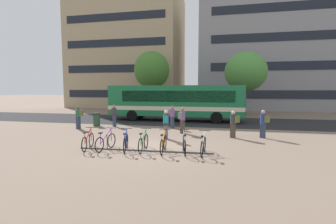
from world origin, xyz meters
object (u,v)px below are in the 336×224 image
Objects in this scene: commuter_red_pack_2 at (114,114)px; commuter_grey_pack_6 at (172,115)px; parked_bicycle_white_6 at (203,146)px; commuter_olive_pack_0 at (264,122)px; city_bus at (175,101)px; parked_bicycle_orange_4 at (163,144)px; parked_bicycle_red_0 at (88,141)px; parked_bicycle_purple_1 at (106,142)px; parked_bicycle_blue_2 at (126,143)px; parked_bicycle_silver_5 at (184,145)px; parked_bicycle_green_3 at (143,143)px; commuter_olive_pack_5 at (79,116)px; commuter_olive_pack_3 at (234,122)px; trash_bin at (97,120)px; commuter_teal_pack_4 at (166,122)px; commuter_grey_pack_1 at (182,119)px; street_tree_1 at (246,72)px; street_tree_0 at (152,70)px.

commuter_red_pack_2 reaches higher than commuter_grey_pack_6.
parked_bicycle_white_6 is 5.47m from commuter_olive_pack_0.
parked_bicycle_orange_4 is (1.60, -11.23, -1.39)m from city_bus.
commuter_olive_pack_0 is (8.63, 4.63, 0.56)m from parked_bicycle_red_0.
parked_bicycle_red_0 and parked_bicycle_purple_1 have the same top height.
parked_bicycle_silver_5 is (2.71, 0.18, 0.00)m from parked_bicycle_blue_2.
parked_bicycle_purple_1 is at bearing 74.24° from commuter_olive_pack_0.
city_bus is 4.47m from commuter_grey_pack_6.
commuter_olive_pack_5 reaches higher than parked_bicycle_green_3.
commuter_olive_pack_3 is 0.98× the size of commuter_olive_pack_5.
parked_bicycle_blue_2 and parked_bicycle_white_6 have the same top height.
trash_bin is at bearing 55.42° from parked_bicycle_white_6.
commuter_grey_pack_1 is at bearing -24.66° from commuter_teal_pack_4.
commuter_olive_pack_3 is (6.04, 4.25, 0.54)m from parked_bicycle_purple_1.
commuter_olive_pack_3 reaches higher than parked_bicycle_red_0.
city_bus reaches higher than commuter_grey_pack_6.
commuter_red_pack_2 is 1.01× the size of commuter_grey_pack_6.
commuter_red_pack_2 is at bearing -134.45° from street_tree_1.
commuter_olive_pack_5 is 0.21× the size of street_tree_0.
commuter_olive_pack_3 is (3.19, -0.84, -0.04)m from commuter_grey_pack_1.
commuter_olive_pack_3 is at bearing -41.67° from parked_bicycle_silver_5.
parked_bicycle_green_3 is 2.94m from commuter_teal_pack_4.
commuter_olive_pack_3 is at bearing 30.48° from commuter_red_pack_2.
commuter_grey_pack_6 is (1.79, 7.01, 0.57)m from parked_bicycle_purple_1.
parked_bicycle_silver_5 is 9.92m from commuter_olive_pack_5.
parked_bicycle_green_3 is at bearing -109.19° from street_tree_1.
parked_bicycle_silver_5 is (4.59, 0.28, 0.00)m from parked_bicycle_red_0.
commuter_olive_pack_0 is 1.03× the size of commuter_olive_pack_3.
parked_bicycle_red_0 is at bearing 80.06° from city_bus.
parked_bicycle_red_0 is at bearing 88.50° from parked_bicycle_orange_4.
parked_bicycle_red_0 is at bearing 81.76° from parked_bicycle_silver_5.
commuter_olive_pack_3 is at bearing -17.24° from parked_bicycle_white_6.
parked_bicycle_white_6 is at bearing -67.92° from street_tree_0.
commuter_olive_pack_5 is (-5.76, 5.30, 0.56)m from parked_bicycle_blue_2.
street_tree_0 is at bearing 11.93° from parked_bicycle_green_3.
parked_bicycle_orange_4 is 1.04× the size of commuter_olive_pack_0.
parked_bicycle_blue_2 is 1.04× the size of commuter_olive_pack_3.
commuter_red_pack_2 is 1.04× the size of commuter_olive_pack_3.
commuter_olive_pack_0 is (4.98, 4.45, 0.56)m from parked_bicycle_orange_4.
commuter_grey_pack_1 reaches higher than parked_bicycle_blue_2.
parked_bicycle_blue_2 is at bearing 69.37° from commuter_olive_pack_3.
city_bus is 10.11m from street_tree_0.
trash_bin reaches higher than parked_bicycle_green_3.
parked_bicycle_purple_1 is 19.86m from street_tree_1.
parked_bicycle_white_6 is (2.77, -0.06, 0.00)m from parked_bicycle_green_3.
parked_bicycle_white_6 is 1.67× the size of trash_bin.
parked_bicycle_purple_1 is 1.07× the size of commuter_olive_pack_3.
city_bus is 7.16× the size of commuter_teal_pack_4.
commuter_grey_pack_6 is 5.95m from trash_bin.
commuter_grey_pack_1 reaches higher than commuter_olive_pack_5.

